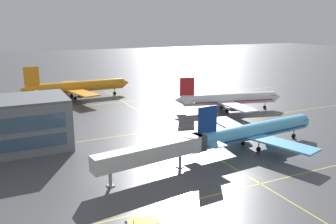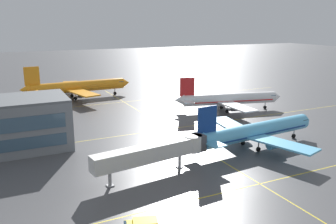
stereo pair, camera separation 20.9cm
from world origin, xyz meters
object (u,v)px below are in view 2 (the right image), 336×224
airliner_front_gate (256,131)px  jet_bridge (159,151)px  airliner_second_row (229,99)px  airliner_third_row (77,87)px

airliner_front_gate → jet_bridge: 23.87m
airliner_second_row → airliner_third_row: 52.30m
airliner_front_gate → airliner_second_row: 31.76m
airliner_second_row → airliner_third_row: size_ratio=0.88×
airliner_second_row → jet_bridge: (-37.02, -32.08, 0.52)m
airliner_second_row → airliner_front_gate: bearing=-114.9°
airliner_front_gate → airliner_second_row: (13.39, 28.80, -0.01)m
airliner_front_gate → jet_bridge: airliner_front_gate is taller
airliner_second_row → jet_bridge: 48.99m
airliner_third_row → jet_bridge: (-0.58, -69.60, 0.05)m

